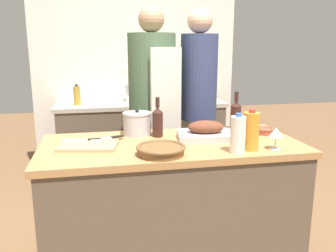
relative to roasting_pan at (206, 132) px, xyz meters
name	(u,v)px	position (x,y,z in m)	size (l,w,h in m)	color
kitchen_island	(171,208)	(-0.23, -0.04, -0.48)	(1.58, 0.73, 0.87)	brown
back_counter	(141,143)	(-0.23, 1.51, -0.47)	(1.70, 0.60, 0.88)	brown
back_wall	(136,61)	(-0.23, 1.86, 0.36)	(2.20, 0.10, 2.55)	silver
roasting_pan	(206,132)	(0.00, 0.00, 0.00)	(0.38, 0.28, 0.12)	#BCBCC1
wicker_basket	(161,150)	(-0.34, -0.26, -0.02)	(0.27, 0.27, 0.05)	brown
cutting_board	(88,146)	(-0.73, -0.03, -0.04)	(0.37, 0.28, 0.02)	tan
stock_pot	(137,123)	(-0.41, 0.21, 0.03)	(0.19, 0.19, 0.17)	#B7B7BC
mixing_bowl	(265,130)	(0.43, 0.05, -0.02)	(0.12, 0.12, 0.04)	#A84C38
juice_jug	(251,131)	(0.18, -0.27, 0.06)	(0.09, 0.09, 0.23)	orange
milk_jug	(238,134)	(0.09, -0.31, 0.06)	(0.08, 0.08, 0.22)	white
wine_bottle_green	(236,115)	(0.29, 0.22, 0.06)	(0.07, 0.07, 0.27)	#381E19
wine_bottle_dark	(158,121)	(-0.29, 0.13, 0.06)	(0.07, 0.07, 0.26)	#381E19
wine_glass_left	(276,133)	(0.32, -0.29, 0.05)	(0.08, 0.08, 0.13)	silver
knife_chef	(86,141)	(-0.74, 0.11, -0.04)	(0.28, 0.12, 0.01)	#B7B7BC
knife_paring	(85,140)	(-0.75, 0.06, -0.03)	(0.21, 0.04, 0.01)	#B7B7BC
knife_bread	(109,138)	(-0.61, 0.07, -0.03)	(0.21, 0.11, 0.01)	#B7B7BC
stand_mixer	(134,87)	(-0.29, 1.57, 0.11)	(0.18, 0.14, 0.34)	silver
condiment_bottle_tall	(142,94)	(-0.23, 1.38, 0.06)	(0.07, 0.07, 0.21)	#332D28
condiment_bottle_short	(77,95)	(-0.85, 1.43, 0.06)	(0.07, 0.07, 0.20)	#B28E2D
person_cook_aproned	(153,107)	(-0.22, 0.72, 0.05)	(0.41, 0.42, 1.75)	beige
person_cook_guest	(198,102)	(0.17, 0.77, 0.06)	(0.31, 0.31, 1.74)	beige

